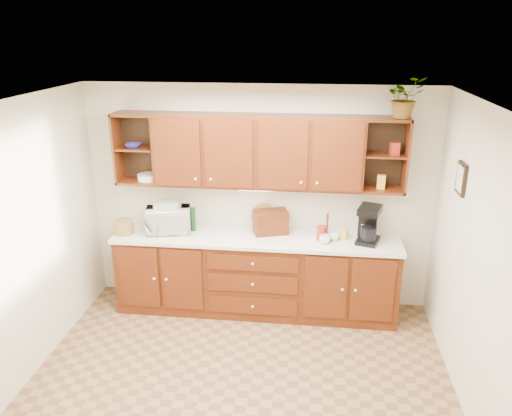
% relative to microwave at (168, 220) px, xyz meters
% --- Properties ---
extents(floor, '(4.00, 4.00, 0.00)m').
position_rel_microwave_xyz_m(floor, '(1.02, -1.47, -1.08)').
color(floor, olive).
rests_on(floor, ground).
extents(ceiling, '(4.00, 4.00, 0.00)m').
position_rel_microwave_xyz_m(ceiling, '(1.02, -1.47, 1.52)').
color(ceiling, white).
rests_on(ceiling, back_wall).
extents(back_wall, '(4.00, 0.00, 4.00)m').
position_rel_microwave_xyz_m(back_wall, '(1.02, 0.28, 0.22)').
color(back_wall, beige).
rests_on(back_wall, floor).
extents(left_wall, '(0.00, 3.50, 3.50)m').
position_rel_microwave_xyz_m(left_wall, '(-0.98, -1.47, 0.22)').
color(left_wall, beige).
rests_on(left_wall, floor).
extents(right_wall, '(0.00, 3.50, 3.50)m').
position_rel_microwave_xyz_m(right_wall, '(3.02, -1.47, 0.22)').
color(right_wall, beige).
rests_on(right_wall, floor).
extents(base_cabinets, '(3.20, 0.60, 0.90)m').
position_rel_microwave_xyz_m(base_cabinets, '(1.02, -0.02, -0.63)').
color(base_cabinets, '#3B1606').
rests_on(base_cabinets, floor).
extents(countertop, '(3.24, 0.64, 0.04)m').
position_rel_microwave_xyz_m(countertop, '(1.02, -0.03, -0.16)').
color(countertop, silver).
rests_on(countertop, base_cabinets).
extents(upper_cabinets, '(3.20, 0.33, 0.80)m').
position_rel_microwave_xyz_m(upper_cabinets, '(1.03, 0.12, 0.81)').
color(upper_cabinets, '#3B1606').
rests_on(upper_cabinets, back_wall).
extents(undercabinet_light, '(0.40, 0.05, 0.02)m').
position_rel_microwave_xyz_m(undercabinet_light, '(1.02, 0.07, 0.39)').
color(undercabinet_light, white).
rests_on(undercabinet_light, upper_cabinets).
extents(framed_picture, '(0.03, 0.24, 0.30)m').
position_rel_microwave_xyz_m(framed_picture, '(3.00, -0.57, 0.77)').
color(framed_picture, black).
rests_on(framed_picture, right_wall).
extents(wicker_basket, '(0.24, 0.24, 0.15)m').
position_rel_microwave_xyz_m(wicker_basket, '(-0.50, -0.11, -0.06)').
color(wicker_basket, olive).
rests_on(wicker_basket, countertop).
extents(microwave, '(0.57, 0.45, 0.28)m').
position_rel_microwave_xyz_m(microwave, '(0.00, 0.00, 0.00)').
color(microwave, silver).
rests_on(microwave, countertop).
extents(towel_stack, '(0.27, 0.20, 0.08)m').
position_rel_microwave_xyz_m(towel_stack, '(0.00, 0.00, 0.18)').
color(towel_stack, '#BFBB59').
rests_on(towel_stack, microwave).
extents(wine_bottle, '(0.07, 0.07, 0.28)m').
position_rel_microwave_xyz_m(wine_bottle, '(0.27, 0.06, -0.00)').
color(wine_bottle, black).
rests_on(wine_bottle, countertop).
extents(woven_tray, '(0.32, 0.14, 0.30)m').
position_rel_microwave_xyz_m(woven_tray, '(1.08, 0.22, -0.13)').
color(woven_tray, olive).
rests_on(woven_tray, countertop).
extents(bread_box, '(0.43, 0.34, 0.27)m').
position_rel_microwave_xyz_m(bread_box, '(1.17, 0.10, -0.01)').
color(bread_box, '#3B1606').
rests_on(bread_box, countertop).
extents(mug_tree, '(0.29, 0.29, 0.32)m').
position_rel_microwave_xyz_m(mug_tree, '(1.81, -0.05, -0.09)').
color(mug_tree, '#3B1606').
rests_on(mug_tree, countertop).
extents(canister_red, '(0.14, 0.14, 0.16)m').
position_rel_microwave_xyz_m(canister_red, '(1.75, -0.02, -0.06)').
color(canister_red, '#A12317').
rests_on(canister_red, countertop).
extents(canister_white, '(0.10, 0.10, 0.17)m').
position_rel_microwave_xyz_m(canister_white, '(2.23, 0.06, -0.05)').
color(canister_white, white).
rests_on(canister_white, countertop).
extents(canister_yellow, '(0.12, 0.12, 0.12)m').
position_rel_microwave_xyz_m(canister_yellow, '(2.00, 0.02, -0.08)').
color(canister_yellow, gold).
rests_on(canister_yellow, countertop).
extents(coffee_maker, '(0.30, 0.35, 0.42)m').
position_rel_microwave_xyz_m(coffee_maker, '(2.26, -0.02, 0.06)').
color(coffee_maker, black).
rests_on(coffee_maker, countertop).
extents(bowl_stack, '(0.18, 0.18, 0.04)m').
position_rel_microwave_xyz_m(bowl_stack, '(-0.38, 0.09, 0.84)').
color(bowl_stack, '#292A97').
rests_on(bowl_stack, upper_cabinets).
extents(plate_stack, '(0.25, 0.25, 0.07)m').
position_rel_microwave_xyz_m(plate_stack, '(-0.24, 0.11, 0.48)').
color(plate_stack, white).
rests_on(plate_stack, upper_cabinets).
extents(pantry_box_yellow, '(0.10, 0.08, 0.15)m').
position_rel_microwave_xyz_m(pantry_box_yellow, '(2.37, 0.09, 0.52)').
color(pantry_box_yellow, gold).
rests_on(pantry_box_yellow, upper_cabinets).
extents(pantry_box_red, '(0.10, 0.09, 0.13)m').
position_rel_microwave_xyz_m(pantry_box_red, '(2.48, 0.08, 0.89)').
color(pantry_box_red, '#A12317').
rests_on(pantry_box_red, upper_cabinets).
extents(potted_plant, '(0.47, 0.45, 0.42)m').
position_rel_microwave_xyz_m(potted_plant, '(2.53, 0.08, 1.42)').
color(potted_plant, '#999999').
rests_on(potted_plant, upper_cabinets).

